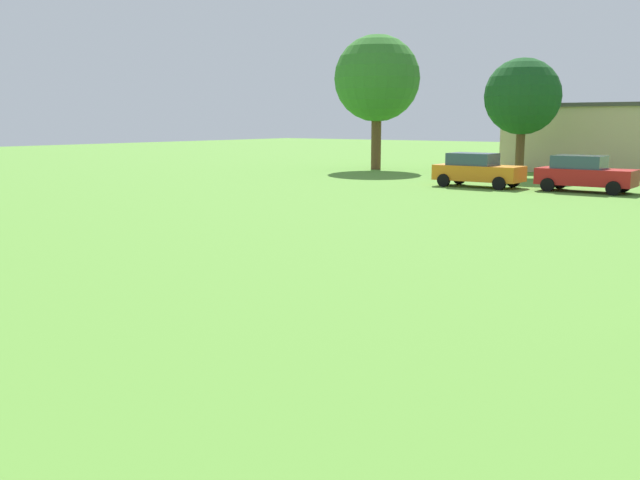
# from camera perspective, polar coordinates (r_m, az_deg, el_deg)

# --- Properties ---
(ground_plane) EXTENTS (160.00, 160.00, 0.00)m
(ground_plane) POSITION_cam_1_polar(r_m,az_deg,el_deg) (28.94, 21.01, 2.54)
(ground_plane) COLOR #568C33
(parked_car_orange_0) EXTENTS (4.30, 2.02, 1.68)m
(parked_car_orange_0) POSITION_cam_1_polar(r_m,az_deg,el_deg) (36.04, 12.64, 5.59)
(parked_car_orange_0) COLOR orange
(parked_car_orange_0) RESTS_ON ground
(parked_car_red_1) EXTENTS (4.30, 2.02, 1.68)m
(parked_car_red_1) POSITION_cam_1_polar(r_m,az_deg,el_deg) (34.90, 20.67, 5.08)
(parked_car_red_1) COLOR red
(parked_car_red_1) RESTS_ON ground
(tree_far_left) EXTENTS (5.75, 5.75, 8.96)m
(tree_far_left) POSITION_cam_1_polar(r_m,az_deg,el_deg) (48.32, 4.65, 12.92)
(tree_far_left) COLOR brown
(tree_far_left) RESTS_ON ground
(tree_left) EXTENTS (4.41, 4.41, 6.88)m
(tree_left) POSITION_cam_1_polar(r_m,az_deg,el_deg) (43.17, 16.13, 11.11)
(tree_left) COLOR brown
(tree_left) RESTS_ON ground
(house_left) EXTENTS (10.55, 6.63, 4.38)m
(house_left) POSITION_cam_1_polar(r_m,az_deg,el_deg) (49.71, 21.29, 7.77)
(house_left) COLOR beige
(house_left) RESTS_ON ground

